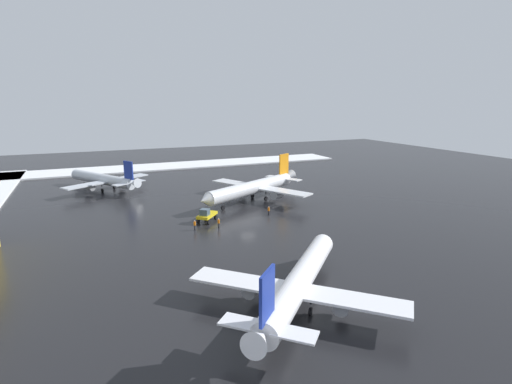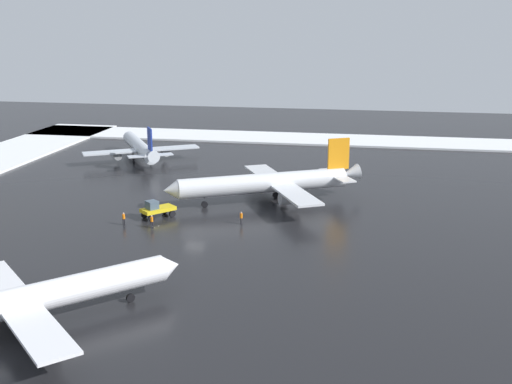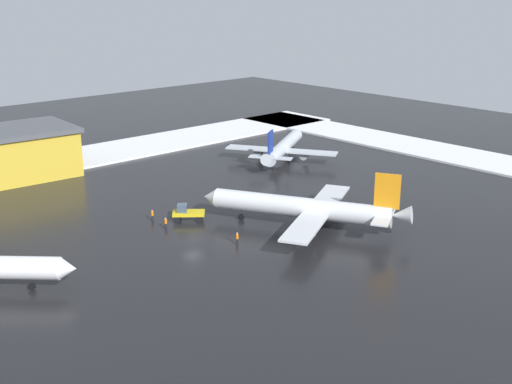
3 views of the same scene
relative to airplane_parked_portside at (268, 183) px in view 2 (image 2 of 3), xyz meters
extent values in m
plane|color=black|center=(14.38, -7.28, -2.98)|extent=(240.00, 240.00, 0.00)
cube|color=white|center=(-52.62, -7.28, -2.78)|extent=(14.00, 116.00, 0.41)
cylinder|color=silver|center=(0.34, -0.65, 0.00)|extent=(14.49, 23.93, 2.89)
cone|color=silver|center=(6.78, -12.84, 0.00)|extent=(3.38, 3.09, 2.75)
cone|color=silver|center=(-6.18, 11.69, 0.51)|extent=(3.59, 3.84, 2.81)
cube|color=silver|center=(5.32, 4.87, -0.26)|extent=(11.53, 8.48, 0.31)
cylinder|color=gray|center=(4.02, 3.69, -1.11)|extent=(2.86, 3.35, 1.70)
cube|color=silver|center=(-7.02, -1.65, -0.26)|extent=(11.53, 8.48, 0.31)
cylinder|color=gray|center=(-5.32, -1.24, -1.11)|extent=(2.86, 3.35, 1.70)
cube|color=orange|center=(-5.22, 9.88, 3.66)|extent=(1.86, 3.15, 4.77)
cube|color=silver|center=(-2.88, 10.93, 0.34)|extent=(4.65, 3.86, 0.20)
cube|color=silver|center=(-7.40, 8.54, 0.34)|extent=(4.65, 3.86, 0.20)
cylinder|color=black|center=(4.52, -8.55, -1.28)|extent=(0.20, 0.20, 0.60)
cylinder|color=black|center=(4.52, -8.55, -2.51)|extent=(0.70, 0.97, 0.94)
cylinder|color=black|center=(0.81, 2.48, -1.28)|extent=(0.20, 0.20, 0.60)
cylinder|color=black|center=(0.81, 2.48, -2.51)|extent=(0.70, 0.97, 0.94)
cylinder|color=black|center=(-2.50, 0.73, -1.28)|extent=(0.20, 0.20, 0.60)
cylinder|color=black|center=(-2.50, 0.73, -2.51)|extent=(0.70, 0.97, 0.94)
cylinder|color=white|center=(42.68, -12.83, -0.30)|extent=(18.19, 17.97, 2.60)
cone|color=white|center=(33.84, -4.13, -0.30)|extent=(3.04, 3.05, 2.47)
cylinder|color=gray|center=(40.71, -17.55, -1.30)|extent=(2.93, 2.92, 1.53)
cube|color=white|center=(48.72, -9.96, -0.53)|extent=(9.38, 9.45, 0.28)
cylinder|color=gray|center=(47.37, -10.79, -1.30)|extent=(2.93, 2.92, 1.53)
cylinder|color=black|center=(36.95, -7.19, -1.45)|extent=(0.18, 0.18, 0.54)
cylinder|color=black|center=(36.95, -7.19, -2.56)|extent=(0.79, 0.78, 0.84)
cylinder|color=black|center=(43.13, -15.64, -1.45)|extent=(0.18, 0.18, 0.54)
cylinder|color=black|center=(43.13, -15.64, -2.56)|extent=(0.79, 0.78, 0.84)
cylinder|color=black|center=(45.50, -13.24, -1.45)|extent=(0.18, 0.18, 0.54)
cylinder|color=black|center=(45.50, -13.24, -2.56)|extent=(0.79, 0.78, 0.84)
cylinder|color=silver|center=(-24.91, -29.34, -0.38)|extent=(20.34, 13.75, 2.53)
cone|color=silver|center=(-35.19, -35.60, -0.38)|extent=(2.77, 2.98, 2.40)
cone|color=silver|center=(-14.51, -23.00, 0.06)|extent=(3.38, 3.21, 2.46)
cube|color=silver|center=(-19.84, -33.38, -0.60)|extent=(7.82, 9.95, 0.27)
cylinder|color=gray|center=(-20.93, -32.31, -1.35)|extent=(2.93, 2.58, 1.49)
cube|color=silver|center=(-26.18, -22.98, -0.60)|extent=(7.82, 9.95, 0.27)
cylinder|color=gray|center=(-25.72, -24.44, -1.35)|extent=(2.93, 2.58, 1.49)
cube|color=navy|center=(-16.03, -23.93, 2.81)|extent=(2.68, 1.77, 4.16)
cube|color=silver|center=(-15.00, -25.91, -0.08)|extent=(3.50, 4.05, 0.18)
cube|color=silver|center=(-17.32, -22.10, -0.08)|extent=(3.50, 4.05, 0.18)
cylinder|color=black|center=(-31.57, -33.40, -1.50)|extent=(0.18, 0.18, 0.52)
cylinder|color=black|center=(-31.57, -33.40, -2.57)|extent=(0.83, 0.65, 0.82)
cylinder|color=black|center=(-22.16, -29.58, -1.50)|extent=(0.18, 0.18, 0.52)
cylinder|color=black|center=(-22.16, -29.58, -2.57)|extent=(0.83, 0.65, 0.82)
cylinder|color=black|center=(-23.86, -26.78, -1.50)|extent=(0.18, 0.18, 0.52)
cylinder|color=black|center=(-23.86, -26.78, -2.57)|extent=(0.83, 0.65, 0.82)
cube|color=gold|center=(10.31, -13.53, -1.83)|extent=(4.92, 4.67, 0.50)
cube|color=#3F5160|center=(11.01, -14.13, -1.03)|extent=(2.04, 2.05, 1.10)
cylinder|color=black|center=(12.18, -13.84, -2.53)|extent=(0.89, 0.83, 0.90)
cylinder|color=black|center=(10.88, -15.33, -2.53)|extent=(0.89, 0.83, 0.90)
cylinder|color=black|center=(9.74, -11.73, -2.53)|extent=(0.89, 0.83, 0.90)
cylinder|color=black|center=(8.44, -13.23, -2.53)|extent=(0.89, 0.83, 0.90)
cylinder|color=black|center=(14.76, -12.78, -2.56)|extent=(0.16, 0.16, 0.85)
cylinder|color=black|center=(14.91, -12.92, -2.56)|extent=(0.16, 0.16, 0.85)
cylinder|color=orange|center=(14.84, -12.85, -1.82)|extent=(0.36, 0.36, 0.62)
sphere|color=tan|center=(14.84, -12.85, -1.39)|extent=(0.24, 0.24, 0.24)
cylinder|color=black|center=(14.30, -16.83, -2.56)|extent=(0.16, 0.16, 0.85)
cylinder|color=black|center=(14.46, -16.95, -2.56)|extent=(0.16, 0.16, 0.85)
cylinder|color=orange|center=(14.38, -16.89, -1.82)|extent=(0.36, 0.36, 0.62)
sphere|color=tan|center=(14.38, -16.89, -1.39)|extent=(0.24, 0.24, 0.24)
cylinder|color=black|center=(11.09, -1.73, -2.56)|extent=(0.16, 0.16, 0.85)
cylinder|color=black|center=(11.28, -1.76, -2.56)|extent=(0.16, 0.16, 0.85)
cylinder|color=orange|center=(11.19, -1.75, -1.82)|extent=(0.36, 0.36, 0.62)
sphere|color=tan|center=(11.19, -1.75, -1.39)|extent=(0.24, 0.24, 0.24)
camera|label=1|loc=(76.77, -32.80, 18.25)|focal=28.00mm
camera|label=2|loc=(90.40, 14.99, 23.05)|focal=45.00mm
camera|label=3|loc=(62.45, 57.99, 29.17)|focal=45.00mm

